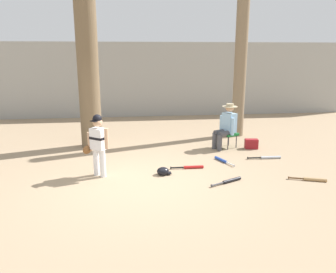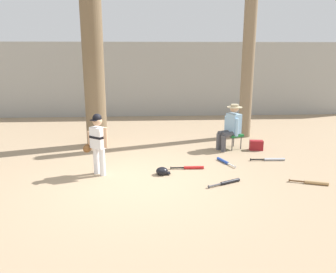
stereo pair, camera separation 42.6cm
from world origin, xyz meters
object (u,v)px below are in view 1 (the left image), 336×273
bat_black_composite (230,181)px  bat_wood_tan (312,179)px  handbag_beside_stool (251,144)px  tree_near_player (87,49)px  bat_blue_youth (222,160)px  seated_spectator (226,125)px  batting_helmet_black (163,171)px  bat_aluminum_silver (268,157)px  tree_behind_spectator (241,47)px  bat_red_barrel (191,167)px  folding_stool (229,134)px  young_ballplayer (98,141)px

bat_black_composite → bat_wood_tan: bearing=-4.3°
handbag_beside_stool → bat_black_composite: handbag_beside_stool is taller
tree_near_player → bat_blue_youth: 4.45m
seated_spectator → batting_helmet_black: 2.70m
tree_near_player → bat_aluminum_silver: tree_near_player is taller
tree_near_player → bat_wood_tan: 6.17m
seated_spectator → bat_blue_youth: (-0.41, -1.14, -0.61)m
tree_near_player → tree_behind_spectator: (4.37, 0.78, 0.09)m
bat_red_barrel → bat_wood_tan: (2.28, -1.02, -0.00)m
tree_near_player → folding_stool: bearing=-8.7°
handbag_beside_stool → bat_red_barrel: handbag_beside_stool is taller
handbag_beside_stool → bat_wood_tan: bearing=-81.3°
young_ballplayer → bat_aluminum_silver: bearing=9.8°
seated_spectator → bat_red_barrel: bearing=-128.9°
tree_near_player → bat_blue_youth: bearing=-28.8°
folding_stool → bat_aluminum_silver: size_ratio=0.64×
bat_red_barrel → bat_black_composite: (0.61, -0.90, 0.00)m
folding_stool → batting_helmet_black: size_ratio=1.76×
handbag_beside_stool → tree_near_player: bearing=170.1°
tree_behind_spectator → handbag_beside_stool: (-0.11, -1.53, -2.55)m
seated_spectator → folding_stool: bearing=25.5°
seated_spectator → bat_red_barrel: seated_spectator is taller
folding_stool → bat_wood_tan: folding_stool is taller
handbag_beside_stool → bat_black_composite: bearing=-119.5°
young_ballplayer → seated_spectator: 3.67m
tree_behind_spectator → young_ballplayer: size_ratio=4.59×
bat_blue_youth → tree_near_player: bearing=151.2°
batting_helmet_black → handbag_beside_stool: bearing=33.5°
seated_spectator → bat_blue_youth: 1.36m
bat_red_barrel → tree_near_player: bearing=137.8°
folding_stool → bat_wood_tan: (0.95, -2.60, -0.33)m
bat_red_barrel → bat_blue_youth: size_ratio=1.08×
handbag_beside_stool → bat_red_barrel: bearing=-143.9°
tree_near_player → bat_wood_tan: bearing=-34.3°
handbag_beside_stool → bat_wood_tan: handbag_beside_stool is taller
young_ballplayer → bat_black_composite: size_ratio=1.85×
tree_near_player → bat_black_composite: tree_near_player is taller
bat_red_barrel → bat_black_composite: size_ratio=1.05×
folding_stool → bat_wood_tan: 2.79m
bat_blue_youth → batting_helmet_black: 1.64m
folding_stool → bat_blue_youth: (-0.50, -1.18, -0.33)m
tree_near_player → seated_spectator: 4.14m
seated_spectator → bat_blue_youth: seated_spectator is taller
tree_behind_spectator → bat_black_composite: tree_behind_spectator is taller
batting_helmet_black → seated_spectator: bearing=44.2°
tree_behind_spectator → bat_blue_youth: (-1.19, -2.53, -2.65)m
tree_behind_spectator → bat_black_composite: bearing=-110.2°
young_ballplayer → folding_stool: young_ballplayer is taller
tree_near_player → bat_black_composite: 4.96m
seated_spectator → bat_red_barrel: (-1.24, -1.53, -0.61)m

